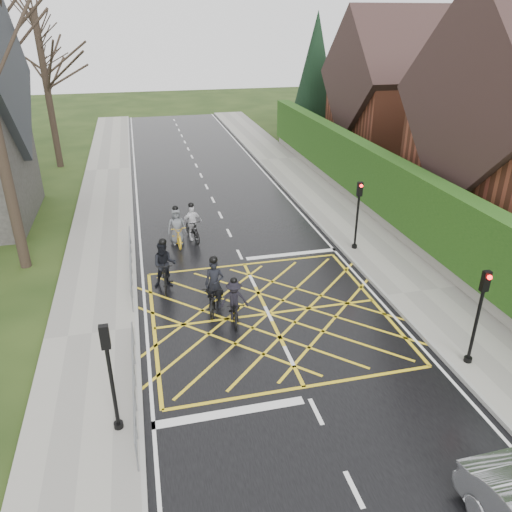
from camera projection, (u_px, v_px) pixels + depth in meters
name	position (u px, v px, depth m)	size (l,w,h in m)	color
ground	(268.00, 314.00, 17.69)	(120.00, 120.00, 0.00)	black
road	(268.00, 314.00, 17.69)	(9.00, 80.00, 0.01)	black
sidewalk_right	(421.00, 292.00, 18.92)	(3.00, 80.00, 0.15)	gray
sidewalk_left	(92.00, 335.00, 16.40)	(3.00, 80.00, 0.15)	gray
stone_wall	(390.00, 224.00, 24.43)	(0.50, 38.00, 0.70)	slate
hedge	(394.00, 190.00, 23.67)	(0.90, 38.00, 2.80)	#183E10
house_far	(408.00, 98.00, 34.67)	(9.80, 8.80, 10.30)	brown
conifer	(315.00, 78.00, 40.56)	(4.60, 4.60, 10.00)	black
tree_far	(42.00, 57.00, 31.89)	(8.40, 8.40, 10.40)	black
railing_south	(134.00, 379.00, 13.31)	(0.05, 5.04, 1.03)	slate
railing_north	(130.00, 259.00, 19.88)	(0.05, 6.04, 1.03)	slate
traffic_light_ne	(357.00, 216.00, 21.72)	(0.24, 0.31, 3.21)	black
traffic_light_se	(477.00, 319.00, 14.36)	(0.24, 0.31, 3.21)	black
traffic_light_sw	(112.00, 380.00, 11.96)	(0.24, 0.31, 3.21)	black
cyclist_rear	(215.00, 292.00, 17.79)	(1.32, 2.22, 2.04)	black
cyclist_back	(165.00, 269.00, 19.13)	(0.97, 2.08, 2.04)	black
cyclist_mid	(235.00, 305.00, 17.09)	(1.03, 1.74, 1.64)	black
cyclist_front	(192.00, 226.00, 23.27)	(1.05, 1.90, 1.84)	black
cyclist_lead	(177.00, 231.00, 22.85)	(0.88, 1.96, 1.86)	gold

